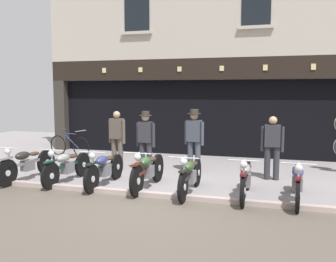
# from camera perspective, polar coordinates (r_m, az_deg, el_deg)

# --- Properties ---
(ground) EXTENTS (23.18, 22.00, 0.18)m
(ground) POSITION_cam_1_polar(r_m,az_deg,el_deg) (6.92, -5.39, -12.84)
(ground) COLOR gray
(shop_facade) EXTENTS (11.48, 4.42, 6.68)m
(shop_facade) POSITION_cam_1_polar(r_m,az_deg,el_deg) (14.26, 6.53, 4.41)
(shop_facade) COLOR black
(shop_facade) RESTS_ON ground
(motorcycle_far_left) EXTENTS (0.62, 2.08, 0.92)m
(motorcycle_far_left) POSITION_cam_1_polar(r_m,az_deg,el_deg) (9.82, -21.05, -4.70)
(motorcycle_far_left) COLOR black
(motorcycle_far_left) RESTS_ON ground
(motorcycle_left) EXTENTS (0.62, 1.98, 0.91)m
(motorcycle_left) POSITION_cam_1_polar(r_m,az_deg,el_deg) (9.27, -15.43, -5.21)
(motorcycle_left) COLOR black
(motorcycle_left) RESTS_ON ground
(motorcycle_center_left) EXTENTS (0.62, 1.98, 0.91)m
(motorcycle_center_left) POSITION_cam_1_polar(r_m,az_deg,el_deg) (8.76, -9.85, -5.71)
(motorcycle_center_left) COLOR black
(motorcycle_center_left) RESTS_ON ground
(motorcycle_center) EXTENTS (0.62, 2.06, 0.94)m
(motorcycle_center) POSITION_cam_1_polar(r_m,az_deg,el_deg) (8.39, -3.16, -6.05)
(motorcycle_center) COLOR black
(motorcycle_center) RESTS_ON ground
(motorcycle_center_right) EXTENTS (0.62, 1.99, 0.91)m
(motorcycle_center_right) POSITION_cam_1_polar(r_m,az_deg,el_deg) (7.99, 3.48, -6.79)
(motorcycle_center_right) COLOR black
(motorcycle_center_right) RESTS_ON ground
(motorcycle_right) EXTENTS (0.62, 1.99, 0.91)m
(motorcycle_right) POSITION_cam_1_polar(r_m,az_deg,el_deg) (7.86, 11.97, -7.13)
(motorcycle_right) COLOR black
(motorcycle_right) RESTS_ON ground
(motorcycle_far_right) EXTENTS (0.62, 2.07, 0.91)m
(motorcycle_far_right) POSITION_cam_1_polar(r_m,az_deg,el_deg) (7.87, 19.45, -7.35)
(motorcycle_far_right) COLOR black
(motorcycle_far_right) RESTS_ON ground
(salesman_left) EXTENTS (0.55, 0.30, 1.66)m
(salesman_left) POSITION_cam_1_polar(r_m,az_deg,el_deg) (10.47, -7.92, -0.98)
(salesman_left) COLOR brown
(salesman_left) RESTS_ON ground
(shopkeeper_center) EXTENTS (0.56, 0.36, 1.67)m
(shopkeeper_center) POSITION_cam_1_polar(r_m,az_deg,el_deg) (10.09, -3.50, -1.12)
(shopkeeper_center) COLOR #2D2D33
(shopkeeper_center) RESTS_ON ground
(salesman_right) EXTENTS (0.55, 0.37, 1.73)m
(salesman_right) POSITION_cam_1_polar(r_m,az_deg,el_deg) (9.94, 4.09, -0.98)
(salesman_right) COLOR #3D424C
(salesman_right) RESTS_ON ground
(assistant_far_right) EXTENTS (0.56, 0.25, 1.60)m
(assistant_far_right) POSITION_cam_1_polar(r_m,az_deg,el_deg) (9.51, 15.89, -2.09)
(assistant_far_right) COLOR #2D2D33
(assistant_far_right) RESTS_ON ground
(advert_board_near) EXTENTS (0.74, 0.03, 0.99)m
(advert_board_near) POSITION_cam_1_polar(r_m,az_deg,el_deg) (13.21, -2.99, 4.37)
(advert_board_near) COLOR beige
(leaning_bicycle) EXTENTS (1.73, 0.56, 0.94)m
(leaning_bicycle) POSITION_cam_1_polar(r_m,az_deg,el_deg) (13.01, -15.09, -2.13)
(leaning_bicycle) COLOR black
(leaning_bicycle) RESTS_ON ground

